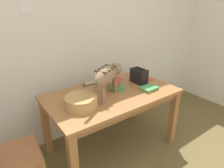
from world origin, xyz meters
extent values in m
cube|color=silver|center=(0.00, 2.17, 1.25)|extent=(4.98, 0.10, 2.50)
cube|color=white|center=(-0.54, 2.12, 1.58)|extent=(0.11, 0.01, 0.11)
cube|color=white|center=(0.94, 2.12, 0.64)|extent=(0.17, 0.01, 0.17)
cube|color=white|center=(1.70, 2.12, 0.74)|extent=(0.19, 0.01, 0.19)
cube|color=#A26A3C|center=(0.07, 1.59, 0.71)|extent=(1.40, 0.81, 0.03)
cube|color=#956137|center=(0.07, 1.59, 0.66)|extent=(1.32, 0.73, 0.07)
cube|color=#A26A3C|center=(-0.57, 1.24, 0.35)|extent=(0.07, 0.07, 0.69)
cube|color=#A26A3C|center=(0.72, 1.24, 0.35)|extent=(0.07, 0.07, 0.69)
cube|color=#A26A3C|center=(-0.57, 1.94, 0.35)|extent=(0.07, 0.07, 0.69)
cube|color=#A26A3C|center=(0.72, 1.94, 0.35)|extent=(0.07, 0.07, 0.69)
ellipsoid|color=#886B4E|center=(-0.04, 1.54, 0.96)|extent=(0.42, 0.32, 0.18)
cube|color=#4A3B2A|center=(-0.12, 1.49, 1.03)|extent=(0.08, 0.13, 0.01)
cube|color=#4A3B2A|center=(-0.06, 1.52, 1.03)|extent=(0.08, 0.13, 0.01)
cube|color=#4A3B2A|center=(0.00, 1.56, 1.03)|extent=(0.08, 0.13, 0.01)
cube|color=#4A3B2A|center=(0.06, 1.59, 1.03)|extent=(0.08, 0.13, 0.01)
cylinder|color=#886B4E|center=(0.07, 1.64, 0.81)|extent=(0.04, 0.04, 0.16)
cylinder|color=#886B4E|center=(0.11, 1.57, 0.81)|extent=(0.04, 0.04, 0.16)
cylinder|color=#886B4E|center=(-0.18, 1.51, 0.81)|extent=(0.04, 0.04, 0.16)
cylinder|color=#886B4E|center=(-0.14, 1.44, 0.81)|extent=(0.04, 0.04, 0.16)
sphere|color=#886B4E|center=(0.18, 1.65, 0.95)|extent=(0.12, 0.12, 0.12)
cone|color=#886B4E|center=(0.16, 1.68, 1.00)|extent=(0.04, 0.04, 0.05)
cone|color=#886B4E|center=(0.19, 1.62, 1.00)|extent=(0.04, 0.04, 0.05)
cylinder|color=#4A3B2A|center=(-0.29, 1.40, 0.98)|extent=(0.19, 0.12, 0.08)
cylinder|color=#3E8F47|center=(0.18, 1.65, 0.74)|extent=(0.21, 0.21, 0.03)
cylinder|color=#D13C3A|center=(0.18, 1.65, 0.81)|extent=(0.09, 0.09, 0.09)
torus|color=#D13C3A|center=(0.24, 1.65, 0.81)|extent=(0.06, 0.01, 0.06)
cube|color=red|center=(0.58, 1.67, 0.73)|extent=(0.27, 0.22, 0.01)
cube|color=yellow|center=(0.46, 1.42, 0.73)|extent=(0.20, 0.16, 0.01)
cube|color=#4AA253|center=(0.45, 1.41, 0.75)|extent=(0.19, 0.14, 0.02)
cylinder|color=tan|center=(-0.34, 1.51, 0.78)|extent=(0.30, 0.30, 0.10)
cylinder|color=brown|center=(-0.34, 1.51, 0.78)|extent=(0.25, 0.25, 0.09)
cube|color=black|center=(0.50, 1.63, 0.81)|extent=(0.12, 0.20, 0.17)
cube|color=black|center=(0.48, 1.63, 0.90)|extent=(0.02, 0.14, 0.01)
cube|color=black|center=(0.53, 1.63, 0.90)|extent=(0.02, 0.14, 0.01)
cube|color=#A5663C|center=(-0.96, 1.56, 0.43)|extent=(0.45, 0.45, 0.04)
cube|color=#A5663C|center=(-0.76, 1.73, 0.21)|extent=(0.04, 0.04, 0.41)
camera|label=1|loc=(-1.02, 0.07, 1.61)|focal=30.86mm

